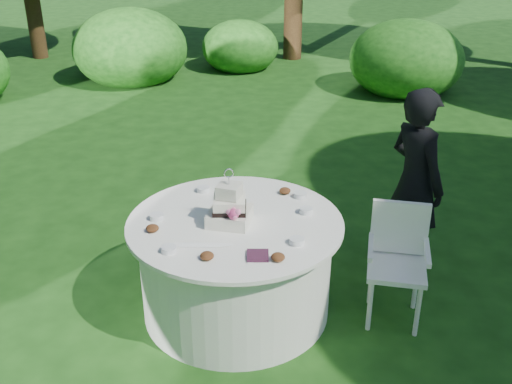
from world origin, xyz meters
TOP-DOWN VIEW (x-y plane):
  - ground at (0.00, 0.00)m, footprint 80.00×80.00m
  - napkins at (0.16, -0.48)m, footprint 0.14×0.14m
  - feather_plume at (-0.24, -0.34)m, footprint 0.48×0.07m
  - guest at (1.44, 0.62)m, footprint 0.60×0.68m
  - table at (0.00, 0.00)m, footprint 1.56×1.56m
  - cake at (-0.04, -0.03)m, footprint 0.34×0.34m
  - chair at (1.18, -0.04)m, footprint 0.49×0.49m
  - votives at (0.03, 0.04)m, footprint 1.18×1.01m
  - petal_cups at (-0.02, -0.19)m, footprint 1.03×1.07m

SIDE VIEW (x-z plane):
  - ground at x=0.00m, z-range 0.00..0.00m
  - table at x=0.00m, z-range 0.00..0.77m
  - chair at x=1.18m, z-range 0.07..0.96m
  - feather_plume at x=-0.24m, z-range 0.77..0.78m
  - napkins at x=0.16m, z-range 0.77..0.79m
  - guest at x=1.44m, z-range 0.00..1.58m
  - votives at x=0.03m, z-range 0.77..0.81m
  - petal_cups at x=-0.02m, z-range 0.77..0.82m
  - cake at x=-0.04m, z-range 0.67..1.09m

